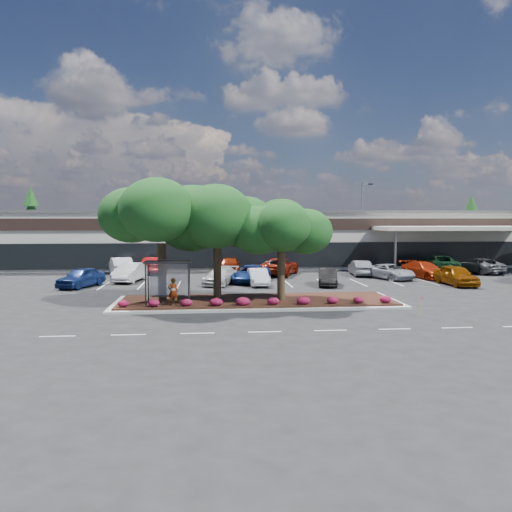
{
  "coord_description": "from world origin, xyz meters",
  "views": [
    {
      "loc": [
        -5.03,
        -27.31,
        5.42
      ],
      "look_at": [
        -1.53,
        9.67,
        2.6
      ],
      "focal_mm": 35.0,
      "sensor_mm": 36.0,
      "label": 1
    }
  ],
  "objects": [
    {
      "name": "car_0",
      "position": [
        -15.07,
        12.75,
        0.78
      ],
      "size": [
        3.46,
        4.93,
        1.56
      ],
      "primitive_type": "imported",
      "rotation": [
        0.0,
        0.0,
        -0.4
      ],
      "color": "navy",
      "rests_on": "ground"
    },
    {
      "name": "car_17",
      "position": [
        21.56,
        19.39,
        0.75
      ],
      "size": [
        3.1,
        5.63,
        1.49
      ],
      "primitive_type": "imported",
      "rotation": [
        0.0,
        0.0,
        3.26
      ],
      "color": "#4F4F56",
      "rests_on": "ground"
    },
    {
      "name": "survey_stake",
      "position": [
        6.64,
        -1.0,
        0.72
      ],
      "size": [
        0.07,
        0.14,
        1.12
      ],
      "color": "tan",
      "rests_on": "ground"
    },
    {
      "name": "car_13",
      "position": [
        1.65,
        19.56,
        0.82
      ],
      "size": [
        4.8,
        6.51,
        1.64
      ],
      "primitive_type": "imported",
      "rotation": [
        0.0,
        0.0,
        2.74
      ],
      "color": "maroon",
      "rests_on": "ground"
    },
    {
      "name": "conifer_north_west",
      "position": [
        -30.0,
        46.0,
        5.0
      ],
      "size": [
        4.4,
        4.4,
        10.0
      ],
      "primitive_type": "cone",
      "color": "#123914",
      "rests_on": "ground"
    },
    {
      "name": "retail_store",
      "position": [
        0.06,
        33.91,
        3.15
      ],
      "size": [
        80.4,
        25.2,
        6.25
      ],
      "color": "beige",
      "rests_on": "ground"
    },
    {
      "name": "car_6",
      "position": [
        11.02,
        15.45,
        0.67
      ],
      "size": [
        3.81,
        5.3,
        1.34
      ],
      "primitive_type": "imported",
      "rotation": [
        0.0,
        0.0,
        0.37
      ],
      "color": "#9C9FA8",
      "rests_on": "ground"
    },
    {
      "name": "car_9",
      "position": [
        -13.47,
        21.13,
        0.85
      ],
      "size": [
        3.24,
        5.43,
        1.69
      ],
      "primitive_type": "imported",
      "rotation": [
        0.0,
        0.0,
        3.45
      ],
      "color": "silver",
      "rests_on": "ground"
    },
    {
      "name": "island_tree_east",
      "position": [
        -0.5,
        3.7,
        3.51
      ],
      "size": [
        5.8,
        5.8,
        6.5
      ],
      "primitive_type": null,
      "color": "#123914",
      "rests_on": "landscape_island"
    },
    {
      "name": "bus_shelter",
      "position": [
        -7.5,
        2.95,
        2.31
      ],
      "size": [
        2.75,
        1.55,
        2.59
      ],
      "color": "black",
      "rests_on": "landscape_island"
    },
    {
      "name": "car_4",
      "position": [
        -1.48,
        14.35,
        0.73
      ],
      "size": [
        3.99,
        5.75,
        1.46
      ],
      "primitive_type": "imported",
      "rotation": [
        0.0,
        0.0,
        -0.33
      ],
      "color": "navy",
      "rests_on": "ground"
    },
    {
      "name": "island_tree_west",
      "position": [
        -8.0,
        4.5,
        4.21
      ],
      "size": [
        7.2,
        7.2,
        7.89
      ],
      "primitive_type": null,
      "color": "#123914",
      "rests_on": "landscape_island"
    },
    {
      "name": "person_waiting",
      "position": [
        -7.18,
        2.29,
        1.08
      ],
      "size": [
        0.64,
        0.46,
        1.64
      ],
      "primitive_type": "imported",
      "rotation": [
        0.0,
        0.0,
        3.26
      ],
      "color": "#594C47",
      "rests_on": "landscape_island"
    },
    {
      "name": "car_16",
      "position": [
        18.26,
        21.07,
        0.85
      ],
      "size": [
        4.06,
        6.58,
        1.7
      ],
      "primitive_type": "imported",
      "rotation": [
        0.0,
        0.0,
        2.93
      ],
      "color": "#194725",
      "rests_on": "ground"
    },
    {
      "name": "shrub_row",
      "position": [
        -2.0,
        1.9,
        0.51
      ],
      "size": [
        17.0,
        0.8,
        0.5
      ],
      "primitive_type": null,
      "color": "maroon",
      "rests_on": "landscape_island"
    },
    {
      "name": "conifer_north_east",
      "position": [
        34.0,
        44.0,
        4.5
      ],
      "size": [
        3.96,
        3.96,
        9.0
      ],
      "primitive_type": "cone",
      "color": "#123914",
      "rests_on": "ground"
    },
    {
      "name": "ground",
      "position": [
        0.0,
        0.0,
        0.0
      ],
      "size": [
        160.0,
        160.0,
        0.0
      ],
      "primitive_type": "plane",
      "color": "black",
      "rests_on": "ground"
    },
    {
      "name": "car_8",
      "position": [
        14.88,
        11.05,
        0.81
      ],
      "size": [
        2.01,
        4.8,
        1.62
      ],
      "primitive_type": "imported",
      "rotation": [
        0.0,
        0.0,
        0.02
      ],
      "color": "#753802",
      "rests_on": "ground"
    },
    {
      "name": "car_3",
      "position": [
        -1.1,
        12.54,
        0.68
      ],
      "size": [
        1.63,
        4.2,
        1.36
      ],
      "primitive_type": "imported",
      "rotation": [
        0.0,
        0.0,
        0.04
      ],
      "color": "silver",
      "rests_on": "ground"
    },
    {
      "name": "island_tree_mid",
      "position": [
        -4.5,
        5.2,
        3.92
      ],
      "size": [
        6.6,
        6.6,
        7.32
      ],
      "primitive_type": null,
      "color": "#123914",
      "rests_on": "landscape_island"
    },
    {
      "name": "car_11",
      "position": [
        -2.95,
        22.23,
        0.81
      ],
      "size": [
        2.36,
        4.94,
        1.63
      ],
      "primitive_type": "imported",
      "rotation": [
        0.0,
        0.0,
        3.05
      ],
      "color": "maroon",
      "rests_on": "ground"
    },
    {
      "name": "car_12",
      "position": [
        0.91,
        20.02,
        0.73
      ],
      "size": [
        2.44,
        4.54,
        1.47
      ],
      "primitive_type": "imported",
      "rotation": [
        0.0,
        0.0,
        3.31
      ],
      "color": "#ABAFB8",
      "rests_on": "ground"
    },
    {
      "name": "landscape_island",
      "position": [
        -2.0,
        4.0,
        0.12
      ],
      "size": [
        18.0,
        6.0,
        0.26
      ],
      "color": "#AAABA5",
      "rests_on": "ground"
    },
    {
      "name": "car_14",
      "position": [
        9.18,
        18.48,
        0.72
      ],
      "size": [
        1.94,
        4.5,
        1.44
      ],
      "primitive_type": "imported",
      "rotation": [
        0.0,
        0.0,
        3.05
      ],
      "color": "#58595F",
      "rests_on": "ground"
    },
    {
      "name": "car_10",
      "position": [
        -10.37,
        22.15,
        0.81
      ],
      "size": [
        2.27,
        5.06,
        1.61
      ],
      "primitive_type": "imported",
      "rotation": [
        0.0,
        0.0,
        3.03
      ],
      "color": "maroon",
      "rests_on": "ground"
    },
    {
      "name": "car_2",
      "position": [
        -4.09,
        13.31,
        0.69
      ],
      "size": [
        3.52,
        5.12,
        1.38
      ],
      "primitive_type": "imported",
      "rotation": [
        0.0,
        0.0,
        -0.37
      ],
      "color": "#BCBCBC",
      "rests_on": "ground"
    },
    {
      "name": "car_1",
      "position": [
        -11.78,
        15.98,
        0.79
      ],
      "size": [
        2.65,
        5.05,
        1.58
      ],
      "primitive_type": "imported",
      "rotation": [
        0.0,
        0.0,
        -0.21
      ],
      "color": "silver",
      "rests_on": "ground"
    },
    {
      "name": "car_5",
      "position": [
        4.49,
        11.93,
        0.69
      ],
      "size": [
        2.29,
        4.38,
        1.37
      ],
      "primitive_type": "imported",
      "rotation": [
        0.0,
        0.0,
        -0.21
      ],
      "color": "black",
      "rests_on": "ground"
    },
    {
      "name": "light_pole",
      "position": [
        12.37,
        27.99,
        4.19
      ],
      "size": [
        1.43,
        0.5,
        9.48
      ],
      "rotation": [
        0.0,
        0.0,
        -0.08
      ],
      "color": "#AAABA5",
      "rests_on": "ground"
    },
    {
      "name": "car_7",
      "position": [
        14.36,
        15.86,
        0.75
      ],
      "size": [
        3.37,
        5.54,
        1.5
      ],
      "primitive_type": "imported",
      "rotation": [
        0.0,
        0.0,
        0.26
      ],
      "color": "#9B2409",
      "rests_on": "ground"
    },
    {
      "name": "lane_markings",
      "position": [
        -0.14,
        10.42,
        0.01
      ],
      "size": [
        33.12,
        20.06,
        0.01
      ],
      "color": "silver",
      "rests_on": "ground"
    }
  ]
}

